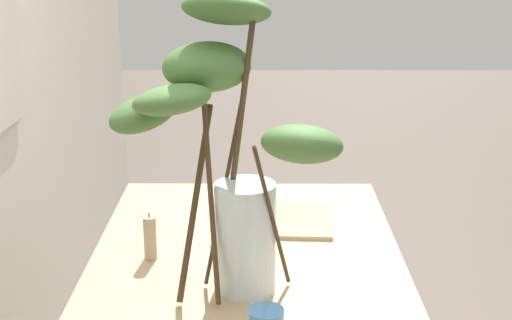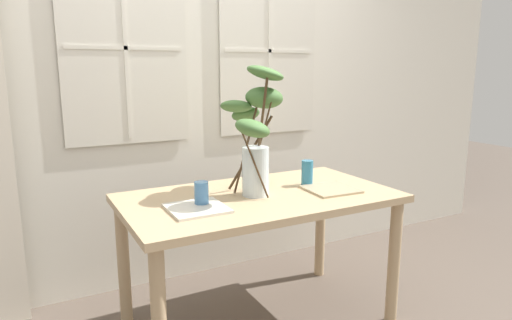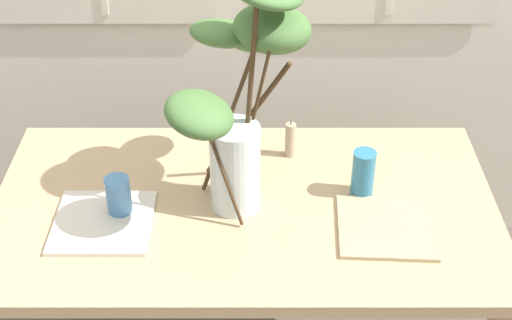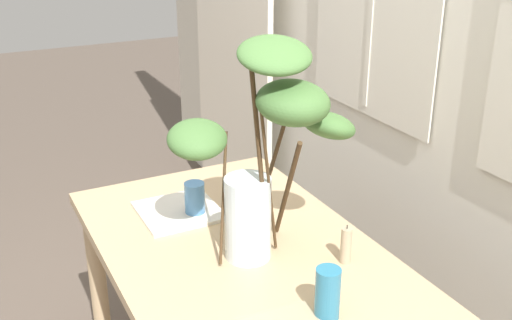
% 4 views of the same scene
% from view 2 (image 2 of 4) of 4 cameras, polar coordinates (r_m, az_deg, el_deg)
% --- Properties ---
extents(back_wall_with_windows, '(5.62, 0.14, 2.94)m').
position_cam_2_polar(back_wall_with_windows, '(3.17, -7.17, 11.71)').
color(back_wall_with_windows, silver).
rests_on(back_wall_with_windows, ground).
extents(dining_table, '(1.49, 0.82, 0.78)m').
position_cam_2_polar(dining_table, '(2.51, 0.44, -6.68)').
color(dining_table, tan).
rests_on(dining_table, ground).
extents(vase_with_branches, '(0.47, 0.60, 0.73)m').
position_cam_2_polar(vase_with_branches, '(2.45, -0.06, 4.30)').
color(vase_with_branches, silver).
rests_on(vase_with_branches, dining_table).
extents(drinking_glass_blue_left, '(0.07, 0.07, 0.13)m').
position_cam_2_polar(drinking_glass_blue_left, '(2.28, -6.91, -4.29)').
color(drinking_glass_blue_left, '#4C84BC').
rests_on(drinking_glass_blue_left, dining_table).
extents(drinking_glass_blue_right, '(0.07, 0.07, 0.15)m').
position_cam_2_polar(drinking_glass_blue_right, '(2.68, 6.49, -1.61)').
color(drinking_glass_blue_right, teal).
rests_on(drinking_glass_blue_right, dining_table).
extents(plate_square_left, '(0.28, 0.28, 0.01)m').
position_cam_2_polar(plate_square_left, '(2.24, -7.48, -6.08)').
color(plate_square_left, silver).
rests_on(plate_square_left, dining_table).
extents(plate_square_right, '(0.28, 0.28, 0.01)m').
position_cam_2_polar(plate_square_right, '(2.60, 9.41, -3.66)').
color(plate_square_right, tan).
rests_on(plate_square_right, dining_table).
extents(pillar_candle, '(0.03, 0.03, 0.13)m').
position_cam_2_polar(pillar_candle, '(2.75, 0.55, -1.56)').
color(pillar_candle, tan).
rests_on(pillar_candle, dining_table).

